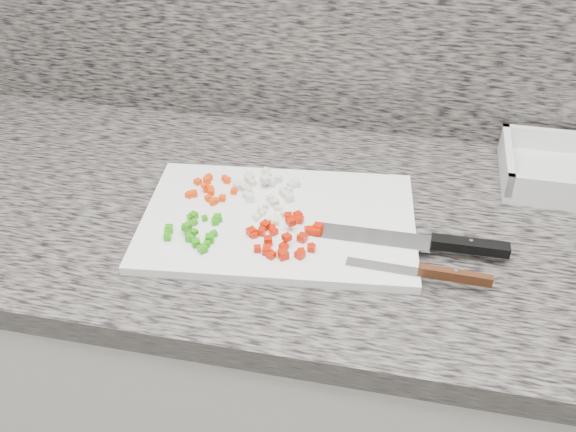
% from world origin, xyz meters
% --- Properties ---
extents(cabinet, '(3.92, 0.62, 0.86)m').
position_xyz_m(cabinet, '(0.00, 1.44, 0.43)').
color(cabinet, beige).
rests_on(cabinet, ground).
extents(countertop, '(3.96, 0.64, 0.04)m').
position_xyz_m(countertop, '(0.00, 1.44, 0.88)').
color(countertop, '#615C55').
rests_on(countertop, cabinet).
extents(cutting_board, '(0.47, 0.34, 0.01)m').
position_xyz_m(cutting_board, '(-0.10, 1.39, 0.91)').
color(cutting_board, white).
rests_on(cutting_board, countertop).
extents(carrot_pile, '(0.08, 0.09, 0.02)m').
position_xyz_m(carrot_pile, '(-0.22, 1.44, 0.92)').
color(carrot_pile, '#E93805').
rests_on(carrot_pile, cutting_board).
extents(onion_pile, '(0.11, 0.11, 0.02)m').
position_xyz_m(onion_pile, '(-0.14, 1.47, 0.92)').
color(onion_pile, beige).
rests_on(onion_pile, cutting_board).
extents(green_pepper_pile, '(0.09, 0.10, 0.02)m').
position_xyz_m(green_pepper_pile, '(-0.21, 1.32, 0.92)').
color(green_pepper_pile, '#278D0C').
rests_on(green_pepper_pile, cutting_board).
extents(red_pepper_pile, '(0.12, 0.12, 0.02)m').
position_xyz_m(red_pepper_pile, '(-0.07, 1.34, 0.92)').
color(red_pepper_pile, '#BD1702').
rests_on(red_pepper_pile, cutting_board).
extents(garlic_pile, '(0.05, 0.05, 0.01)m').
position_xyz_m(garlic_pile, '(-0.11, 1.39, 0.92)').
color(garlic_pile, beige).
rests_on(garlic_pile, cutting_board).
extents(chef_knife, '(0.29, 0.04, 0.02)m').
position_xyz_m(chef_knife, '(0.15, 1.37, 0.92)').
color(chef_knife, silver).
rests_on(chef_knife, cutting_board).
extents(paring_knife, '(0.21, 0.02, 0.02)m').
position_xyz_m(paring_knife, '(0.16, 1.30, 0.92)').
color(paring_knife, silver).
rests_on(paring_knife, cutting_board).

